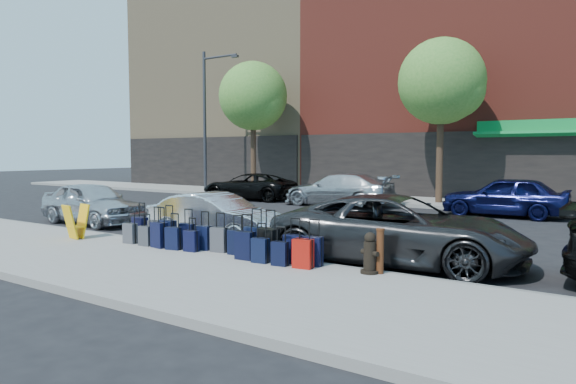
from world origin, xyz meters
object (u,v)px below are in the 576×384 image
Objects in this scene: bollard at (380,250)px; car_near_0 at (92,203)px; tree_left at (255,98)px; fire_hydrant at (370,254)px; car_near_2 at (399,230)px; car_far_1 at (339,190)px; suitcase_front_5 at (219,240)px; car_near_1 at (216,217)px; car_far_0 at (249,186)px; streetlight at (207,113)px; tree_center at (445,84)px; display_rack at (76,222)px; car_far_2 at (505,197)px.

car_near_0 reaches higher than bollard.
tree_left reaches higher than car_near_0.
bollard is (0.17, 0.07, 0.08)m from fire_hydrant.
car_near_2 is 12.01m from car_far_1.
car_near_1 is at bearing 124.26° from suitcase_front_5.
car_near_0 is at bearing 85.60° from car_near_1.
streetlight is at bearing -118.31° from car_far_0.
tree_center is 13.48m from streetlight.
fire_hydrant is at bearing -9.04° from suitcase_front_5.
display_rack is at bearing 100.53° from car_near_2.
display_rack is (-7.93, -0.71, 0.08)m from fire_hydrant.
bollard is (3.23, -14.19, -4.83)m from tree_center.
fire_hydrant is at bearing -77.89° from tree_center.
tree_left is 1.00× the size of tree_center.
car_far_1 is 1.14× the size of car_far_2.
suitcase_front_5 is (9.89, -14.28, -4.98)m from tree_left.
car_far_0 reaches higher than bollard.
car_far_1 is 6.96m from car_far_2.
car_near_0 is 5.63m from car_near_1.
car_near_1 is (8.25, -12.54, -4.77)m from tree_left.
suitcase_front_5 is at bearing -46.61° from streetlight.
fire_hydrant is 13.47m from car_far_1.
tree_center is 9.54× the size of fire_hydrant.
car_near_2 is at bearing 43.05° from car_far_0.
car_near_2 is at bearing -35.96° from streetlight.
streetlight is 13.52m from car_near_0.
fire_hydrant is 0.15× the size of car_far_1.
car_far_0 is (-8.46, 11.84, 0.24)m from suitcase_front_5.
tree_center is at bearing 0.00° from tree_left.
car_near_2 is (-0.09, 1.67, 0.24)m from fire_hydrant.
car_near_2 is at bearing 27.02° from display_rack.
fire_hydrant is at bearing 38.95° from car_far_0.
car_near_2 is (10.85, -0.23, 0.03)m from car_near_0.
suitcase_front_5 is 0.23× the size of car_near_1.
streetlight is 9.00× the size of suitcase_front_5.
bollard is 8.14m from display_rack.
streetlight is at bearing 158.33° from fire_hydrant.
car_far_1 is (6.70, -2.68, -4.68)m from tree_left.
streetlight is 1.50× the size of car_near_2.
streetlight is 19.15m from suitcase_front_5.
tree_left is 13.49m from car_near_0.
bollard is at bearing 29.30° from car_far_1.
car_near_2 is 1.11× the size of car_far_0.
car_far_1 is (1.07, 12.30, 0.15)m from display_rack.
tree_center is 1.44× the size of car_far_1.
tree_center reaches higher than car_near_1.
car_far_0 is at bearing -21.57° from streetlight.
bollard is at bearing -7.93° from suitcase_front_5.
car_near_1 is (-5.31, 1.73, 0.14)m from fire_hydrant.
car_far_0 is at bearing 43.43° from car_near_2.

